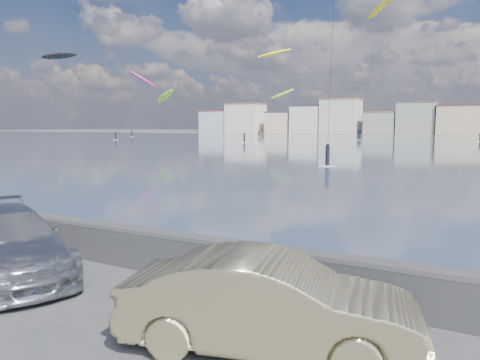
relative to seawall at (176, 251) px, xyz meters
name	(u,v)px	position (x,y,z in m)	size (l,w,h in m)	color
ground	(90,315)	(0.00, -2.70, -0.58)	(700.00, 700.00, 0.00)	#333335
bay_water	(459,144)	(0.00, 88.80, -0.58)	(500.00, 177.00, 0.00)	#34475F
far_shore_strip	(480,134)	(0.00, 197.30, -0.57)	(500.00, 60.00, 0.00)	#4C473D
seawall	(176,251)	(0.00, 0.00, 0.00)	(400.00, 0.36, 1.08)	#28282B
car_silver	(6,242)	(-3.53, -1.93, 0.21)	(2.22, 5.45, 1.58)	#AAACB1
car_champagne	(270,304)	(3.53, -2.32, 0.19)	(1.63, 4.66, 1.54)	tan
kitesurfer_2	(57,58)	(-67.49, 53.83, 15.71)	(8.18, 14.75, 17.42)	black
kitesurfer_3	(274,55)	(-38.82, 89.13, 18.74)	(8.04, 15.44, 21.06)	yellow
kitesurfer_4	(282,95)	(-56.23, 133.11, 12.94)	(8.60, 14.40, 15.98)	#8CD826
kitesurfer_6	(143,81)	(-75.82, 88.06, 14.63)	(4.63, 16.84, 18.05)	#E5338C
kitesurfer_10	(380,8)	(-22.74, 121.11, 33.71)	(10.07, 19.21, 37.53)	yellow
kitesurfer_14	(164,97)	(-88.93, 113.61, 12.10)	(8.55, 14.82, 15.58)	#8CD826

